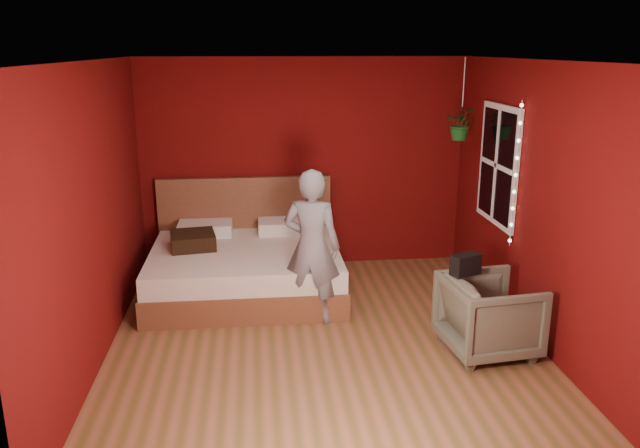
% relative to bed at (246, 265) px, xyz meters
% --- Properties ---
extents(floor, '(4.50, 4.50, 0.00)m').
position_rel_bed_xyz_m(floor, '(0.74, -1.40, -0.30)').
color(floor, brown).
rests_on(floor, ground).
extents(room_walls, '(4.04, 4.54, 2.62)m').
position_rel_bed_xyz_m(room_walls, '(0.74, -1.40, 1.38)').
color(room_walls, '#59090A').
rests_on(room_walls, ground).
extents(window, '(0.05, 0.97, 1.27)m').
position_rel_bed_xyz_m(window, '(2.70, -0.50, 1.20)').
color(window, white).
rests_on(window, room_walls).
extents(fairy_lights, '(0.04, 0.04, 1.45)m').
position_rel_bed_xyz_m(fairy_lights, '(2.68, -1.02, 1.20)').
color(fairy_lights, silver).
rests_on(fairy_lights, room_walls).
extents(bed, '(2.12, 1.81, 1.17)m').
position_rel_bed_xyz_m(bed, '(0.00, 0.00, 0.00)').
color(bed, brown).
rests_on(bed, ground).
extents(person, '(0.67, 0.55, 1.58)m').
position_rel_bed_xyz_m(person, '(0.68, -0.90, 0.49)').
color(person, slate).
rests_on(person, ground).
extents(armchair, '(0.88, 0.86, 0.72)m').
position_rel_bed_xyz_m(armchair, '(2.22, -1.76, 0.06)').
color(armchair, '#656350').
rests_on(armchair, ground).
extents(handbag, '(0.30, 0.23, 0.19)m').
position_rel_bed_xyz_m(handbag, '(2.01, -1.63, 0.51)').
color(handbag, black).
rests_on(handbag, armchair).
extents(throw_pillow, '(0.55, 0.55, 0.17)m').
position_rel_bed_xyz_m(throw_pillow, '(-0.58, -0.00, 0.31)').
color(throw_pillow, black).
rests_on(throw_pillow, bed).
extents(hanging_plant, '(0.42, 0.40, 0.91)m').
position_rel_bed_xyz_m(hanging_plant, '(2.46, 0.04, 1.57)').
color(hanging_plant, silver).
rests_on(hanging_plant, room_walls).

